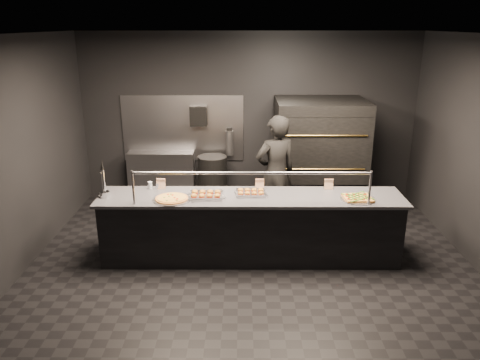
{
  "coord_description": "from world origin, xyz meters",
  "views": [
    {
      "loc": [
        -0.12,
        -5.87,
        3.12
      ],
      "look_at": [
        -0.15,
        0.2,
        1.08
      ],
      "focal_mm": 35.0,
      "sensor_mm": 36.0,
      "label": 1
    }
  ],
  "objects_px": {
    "worker": "(275,174)",
    "prep_shelf": "(162,176)",
    "trash_bin": "(213,180)",
    "square_pizza": "(357,198)",
    "beer_tap": "(104,187)",
    "slider_tray_a": "(206,195)",
    "slider_tray_b": "(251,193)",
    "service_counter": "(251,227)",
    "pizza_oven": "(319,155)",
    "fire_extinguisher": "(229,142)",
    "towel_dispenser": "(198,116)",
    "round_pizza": "(172,199)"
  },
  "relations": [
    {
      "from": "fire_extinguisher",
      "to": "round_pizza",
      "type": "distance_m",
      "value": 2.65
    },
    {
      "from": "beer_tap",
      "to": "slider_tray_a",
      "type": "bearing_deg",
      "value": 0.56
    },
    {
      "from": "fire_extinguisher",
      "to": "beer_tap",
      "type": "height_order",
      "value": "beer_tap"
    },
    {
      "from": "worker",
      "to": "towel_dispenser",
      "type": "bearing_deg",
      "value": -68.41
    },
    {
      "from": "towel_dispenser",
      "to": "beer_tap",
      "type": "height_order",
      "value": "towel_dispenser"
    },
    {
      "from": "slider_tray_a",
      "to": "trash_bin",
      "type": "height_order",
      "value": "slider_tray_a"
    },
    {
      "from": "prep_shelf",
      "to": "worker",
      "type": "xyz_separation_m",
      "value": [
        2.0,
        -1.31,
        0.46
      ]
    },
    {
      "from": "slider_tray_a",
      "to": "trash_bin",
      "type": "distance_m",
      "value": 2.22
    },
    {
      "from": "slider_tray_a",
      "to": "trash_bin",
      "type": "relative_size",
      "value": 0.61
    },
    {
      "from": "round_pizza",
      "to": "slider_tray_a",
      "type": "bearing_deg",
      "value": 14.77
    },
    {
      "from": "towel_dispenser",
      "to": "worker",
      "type": "xyz_separation_m",
      "value": [
        1.3,
        -1.38,
        -0.64
      ]
    },
    {
      "from": "worker",
      "to": "fire_extinguisher",
      "type": "bearing_deg",
      "value": -83.38
    },
    {
      "from": "prep_shelf",
      "to": "slider_tray_b",
      "type": "distance_m",
      "value": 2.81
    },
    {
      "from": "round_pizza",
      "to": "trash_bin",
      "type": "height_order",
      "value": "round_pizza"
    },
    {
      "from": "pizza_oven",
      "to": "towel_dispenser",
      "type": "distance_m",
      "value": 2.23
    },
    {
      "from": "fire_extinguisher",
      "to": "trash_bin",
      "type": "relative_size",
      "value": 0.58
    },
    {
      "from": "beer_tap",
      "to": "slider_tray_a",
      "type": "distance_m",
      "value": 1.36
    },
    {
      "from": "prep_shelf",
      "to": "round_pizza",
      "type": "height_order",
      "value": "round_pizza"
    },
    {
      "from": "square_pizza",
      "to": "worker",
      "type": "bearing_deg",
      "value": 131.38
    },
    {
      "from": "fire_extinguisher",
      "to": "worker",
      "type": "distance_m",
      "value": 1.58
    },
    {
      "from": "beer_tap",
      "to": "slider_tray_b",
      "type": "height_order",
      "value": "beer_tap"
    },
    {
      "from": "towel_dispenser",
      "to": "slider_tray_a",
      "type": "xyz_separation_m",
      "value": [
        0.3,
        -2.42,
        -0.6
      ]
    },
    {
      "from": "service_counter",
      "to": "round_pizza",
      "type": "relative_size",
      "value": 8.33
    },
    {
      "from": "service_counter",
      "to": "slider_tray_b",
      "type": "bearing_deg",
      "value": 90.18
    },
    {
      "from": "towel_dispenser",
      "to": "round_pizza",
      "type": "distance_m",
      "value": 2.62
    },
    {
      "from": "square_pizza",
      "to": "worker",
      "type": "distance_m",
      "value": 1.52
    },
    {
      "from": "service_counter",
      "to": "slider_tray_a",
      "type": "distance_m",
      "value": 0.77
    },
    {
      "from": "fire_extinguisher",
      "to": "slider_tray_a",
      "type": "bearing_deg",
      "value": -95.87
    },
    {
      "from": "service_counter",
      "to": "trash_bin",
      "type": "height_order",
      "value": "service_counter"
    },
    {
      "from": "service_counter",
      "to": "towel_dispenser",
      "type": "distance_m",
      "value": 2.78
    },
    {
      "from": "prep_shelf",
      "to": "slider_tray_b",
      "type": "height_order",
      "value": "slider_tray_b"
    },
    {
      "from": "trash_bin",
      "to": "worker",
      "type": "distance_m",
      "value": 1.6
    },
    {
      "from": "pizza_oven",
      "to": "worker",
      "type": "distance_m",
      "value": 1.2
    },
    {
      "from": "slider_tray_a",
      "to": "slider_tray_b",
      "type": "relative_size",
      "value": 1.16
    },
    {
      "from": "prep_shelf",
      "to": "beer_tap",
      "type": "relative_size",
      "value": 2.34
    },
    {
      "from": "pizza_oven",
      "to": "prep_shelf",
      "type": "xyz_separation_m",
      "value": [
        -2.8,
        0.42,
        -0.52
      ]
    },
    {
      "from": "beer_tap",
      "to": "square_pizza",
      "type": "relative_size",
      "value": 1.14
    },
    {
      "from": "pizza_oven",
      "to": "round_pizza",
      "type": "relative_size",
      "value": 3.88
    },
    {
      "from": "beer_tap",
      "to": "trash_bin",
      "type": "distance_m",
      "value": 2.61
    },
    {
      "from": "fire_extinguisher",
      "to": "slider_tray_a",
      "type": "distance_m",
      "value": 2.45
    },
    {
      "from": "service_counter",
      "to": "worker",
      "type": "relative_size",
      "value": 2.25
    },
    {
      "from": "trash_bin",
      "to": "worker",
      "type": "relative_size",
      "value": 0.48
    },
    {
      "from": "service_counter",
      "to": "worker",
      "type": "height_order",
      "value": "worker"
    },
    {
      "from": "trash_bin",
      "to": "worker",
      "type": "xyz_separation_m",
      "value": [
        1.05,
        -1.11,
        0.48
      ]
    },
    {
      "from": "prep_shelf",
      "to": "towel_dispenser",
      "type": "height_order",
      "value": "towel_dispenser"
    },
    {
      "from": "worker",
      "to": "prep_shelf",
      "type": "bearing_deg",
      "value": -54.91
    },
    {
      "from": "pizza_oven",
      "to": "beer_tap",
      "type": "xyz_separation_m",
      "value": [
        -3.15,
        -1.95,
        0.1
      ]
    },
    {
      "from": "service_counter",
      "to": "trash_bin",
      "type": "relative_size",
      "value": 4.72
    },
    {
      "from": "slider_tray_a",
      "to": "worker",
      "type": "bearing_deg",
      "value": 46.34
    },
    {
      "from": "towel_dispenser",
      "to": "slider_tray_a",
      "type": "distance_m",
      "value": 2.52
    }
  ]
}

